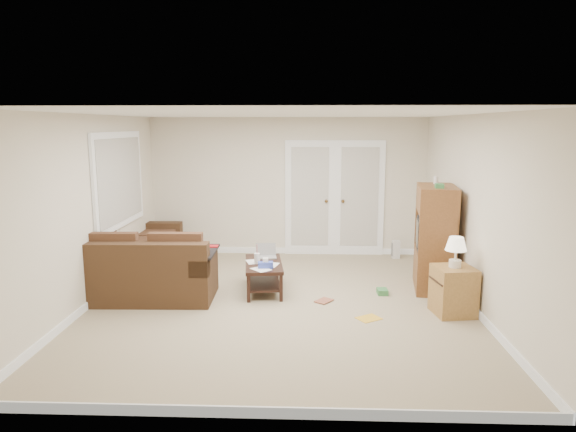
{
  "coord_description": "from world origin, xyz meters",
  "views": [
    {
      "loc": [
        0.35,
        -6.56,
        2.36
      ],
      "look_at": [
        0.08,
        0.52,
        1.1
      ],
      "focal_mm": 32.0,
      "sensor_mm": 36.0,
      "label": 1
    }
  ],
  "objects_px": {
    "coffee_table": "(264,275)",
    "tv_armoire": "(435,237)",
    "side_cabinet": "(454,287)",
    "sectional_sofa": "(142,262)"
  },
  "relations": [
    {
      "from": "tv_armoire",
      "to": "side_cabinet",
      "type": "distance_m",
      "value": 1.12
    },
    {
      "from": "sectional_sofa",
      "to": "tv_armoire",
      "type": "relative_size",
      "value": 1.73
    },
    {
      "from": "tv_armoire",
      "to": "coffee_table",
      "type": "bearing_deg",
      "value": -167.07
    },
    {
      "from": "coffee_table",
      "to": "tv_armoire",
      "type": "xyz_separation_m",
      "value": [
        2.46,
        0.19,
        0.53
      ]
    },
    {
      "from": "sectional_sofa",
      "to": "side_cabinet",
      "type": "bearing_deg",
      "value": -15.63
    },
    {
      "from": "side_cabinet",
      "to": "tv_armoire",
      "type": "bearing_deg",
      "value": 81.32
    },
    {
      "from": "side_cabinet",
      "to": "sectional_sofa",
      "type": "bearing_deg",
      "value": 156.99
    },
    {
      "from": "sectional_sofa",
      "to": "coffee_table",
      "type": "distance_m",
      "value": 1.87
    },
    {
      "from": "coffee_table",
      "to": "tv_armoire",
      "type": "relative_size",
      "value": 0.66
    },
    {
      "from": "sectional_sofa",
      "to": "side_cabinet",
      "type": "distance_m",
      "value": 4.46
    }
  ]
}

